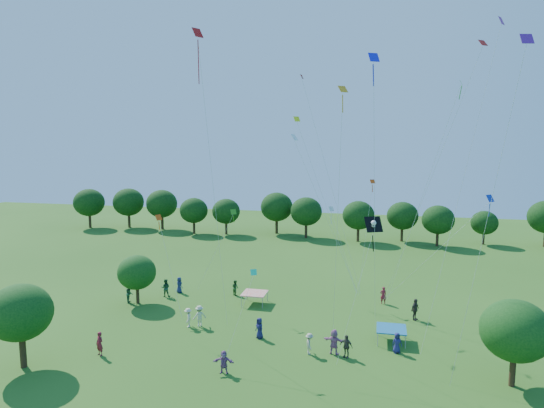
% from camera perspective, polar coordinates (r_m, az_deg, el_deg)
% --- Properties ---
extents(near_tree_west, '(4.23, 4.23, 5.78)m').
position_cam_1_polar(near_tree_west, '(37.26, -27.52, -11.26)').
color(near_tree_west, '#422B19').
rests_on(near_tree_west, ground).
extents(near_tree_north, '(3.56, 3.56, 4.60)m').
position_cam_1_polar(near_tree_north, '(47.24, -15.63, -7.76)').
color(near_tree_north, '#422B19').
rests_on(near_tree_north, ground).
extents(near_tree_east, '(4.25, 4.25, 5.55)m').
position_cam_1_polar(near_tree_east, '(34.45, 26.72, -13.17)').
color(near_tree_east, '#422B19').
rests_on(near_tree_east, ground).
extents(treeline, '(88.01, 8.77, 6.77)m').
position_cam_1_polar(treeline, '(74.61, 5.60, -0.89)').
color(treeline, '#422B19').
rests_on(treeline, ground).
extents(tent_red_stripe, '(2.20, 2.20, 1.10)m').
position_cam_1_polar(tent_red_stripe, '(45.94, -2.07, -10.45)').
color(tent_red_stripe, red).
rests_on(tent_red_stripe, ground).
extents(tent_blue, '(2.20, 2.20, 1.10)m').
position_cam_1_polar(tent_blue, '(39.09, 13.87, -14.07)').
color(tent_blue, '#166094').
rests_on(tent_blue, ground).
extents(crowd_person_0, '(0.84, 0.65, 1.51)m').
position_cam_1_polar(crowd_person_0, '(37.51, 14.49, -15.54)').
color(crowd_person_0, navy).
rests_on(crowd_person_0, ground).
extents(crowd_person_2, '(0.95, 0.67, 1.75)m').
position_cam_1_polar(crowd_person_2, '(49.11, -12.41, -9.61)').
color(crowd_person_2, '#204C31').
rests_on(crowd_person_2, ground).
extents(crowd_person_3, '(0.67, 1.12, 1.60)m').
position_cam_1_polar(crowd_person_3, '(41.38, -9.84, -13.04)').
color(crowd_person_3, beige).
rests_on(crowd_person_3, ground).
extents(crowd_person_4, '(1.03, 1.19, 1.87)m').
position_cam_1_polar(crowd_person_4, '(43.91, 16.48, -11.81)').
color(crowd_person_4, '#38312D').
rests_on(crowd_person_4, ground).
extents(crowd_person_5, '(1.48, 0.63, 1.54)m').
position_cam_1_polar(crowd_person_5, '(33.82, -5.70, -18.00)').
color(crowd_person_5, '#834D84').
rests_on(crowd_person_5, ground).
extents(crowd_person_6, '(0.89, 0.78, 1.59)m').
position_cam_1_polar(crowd_person_6, '(50.01, -10.86, -9.33)').
color(crowd_person_6, navy).
rests_on(crowd_person_6, ground).
extents(crowd_person_7, '(0.75, 0.62, 1.73)m').
position_cam_1_polar(crowd_person_7, '(38.04, -19.62, -15.23)').
color(crowd_person_7, maroon).
rests_on(crowd_person_7, ground).
extents(crowd_person_8, '(0.80, 0.98, 1.75)m').
position_cam_1_polar(crowd_person_8, '(48.31, -16.41, -10.05)').
color(crowd_person_8, '#245538').
rests_on(crowd_person_8, ground).
extents(crowd_person_9, '(1.24, 1.10, 1.77)m').
position_cam_1_polar(crowd_person_9, '(41.36, -8.54, -12.90)').
color(crowd_person_9, beige).
rests_on(crowd_person_9, ground).
extents(crowd_person_10, '(1.07, 0.78, 1.65)m').
position_cam_1_polar(crowd_person_10, '(36.12, 8.72, -16.20)').
color(crowd_person_10, '#423C34').
rests_on(crowd_person_10, ground).
extents(crowd_person_11, '(1.80, 0.94, 1.84)m').
position_cam_1_polar(crowd_person_11, '(36.44, 7.32, -15.79)').
color(crowd_person_11, '#AD659D').
rests_on(crowd_person_11, ground).
extents(crowd_person_12, '(0.89, 0.86, 1.63)m').
position_cam_1_polar(crowd_person_12, '(38.75, -1.48, -14.39)').
color(crowd_person_12, '#1B1A4C').
rests_on(crowd_person_12, ground).
extents(crowd_person_13, '(0.70, 0.56, 1.64)m').
position_cam_1_polar(crowd_person_13, '(47.21, 12.95, -10.42)').
color(crowd_person_13, maroon).
rests_on(crowd_person_13, ground).
extents(crowd_person_14, '(0.84, 0.80, 1.53)m').
position_cam_1_polar(crowd_person_14, '(48.56, -4.34, -9.78)').
color(crowd_person_14, '#2B5926').
rests_on(crowd_person_14, ground).
extents(crowd_person_15, '(0.72, 1.10, 1.55)m').
position_cam_1_polar(crowd_person_15, '(36.30, 4.43, -16.08)').
color(crowd_person_15, '#ADA98B').
rests_on(crowd_person_15, ground).
extents(pirate_kite, '(2.66, 4.23, 8.89)m').
position_cam_1_polar(pirate_kite, '(33.16, 11.80, -2.56)').
color(pirate_kite, black).
extents(red_high_kite, '(1.95, 1.30, 21.71)m').
position_cam_1_polar(red_high_kite, '(35.44, -8.15, 13.50)').
color(red_high_kite, red).
extents(small_kite_0, '(6.58, 4.45, 21.11)m').
position_cam_1_polar(small_kite_0, '(39.68, 20.69, 9.56)').
color(small_kite_0, red).
extents(small_kite_1, '(1.22, 2.92, 10.28)m').
position_cam_1_polar(small_kite_1, '(45.61, 11.42, -0.14)').
color(small_kite_1, '#E5420C').
extents(small_kite_2, '(6.41, 2.75, 16.12)m').
position_cam_1_polar(small_kite_2, '(45.83, 4.45, 5.51)').
color(small_kite_2, yellow).
extents(small_kite_3, '(5.01, 2.44, 18.46)m').
position_cam_1_polar(small_kite_3, '(40.75, 18.69, 5.09)').
color(small_kite_3, '#35981B').
extents(small_kite_4, '(7.93, 3.36, 9.88)m').
position_cam_1_polar(small_kite_4, '(40.59, 22.41, -1.50)').
color(small_kite_4, '#112DAE').
extents(small_kite_5, '(2.65, 2.13, 19.11)m').
position_cam_1_polar(small_kite_5, '(27.02, 25.86, 7.61)').
color(small_kite_5, '#5F1688').
extents(small_kite_6, '(6.02, 1.88, 14.44)m').
position_cam_1_polar(small_kite_6, '(42.86, 4.04, 4.41)').
color(small_kite_6, white).
extents(small_kite_7, '(1.53, 2.27, 5.21)m').
position_cam_1_polar(small_kite_7, '(33.55, -2.66, -9.52)').
color(small_kite_7, '#0ED9A8').
extents(small_kite_8, '(6.05, 2.12, 19.88)m').
position_cam_1_polar(small_kite_8, '(44.88, 5.72, 6.83)').
color(small_kite_8, '#B81B0A').
extents(small_kite_9, '(2.92, 2.21, 7.93)m').
position_cam_1_polar(small_kite_9, '(40.26, -12.79, -3.42)').
color(small_kite_9, '#FF4A0D').
extents(small_kite_10, '(0.85, 1.97, 17.39)m').
position_cam_1_polar(small_kite_10, '(31.55, 8.06, 6.44)').
color(small_kite_10, orange).
extents(small_kite_11, '(3.86, 0.54, 7.67)m').
position_cam_1_polar(small_kite_11, '(44.43, -5.20, -2.45)').
color(small_kite_11, '#2E8618').
extents(small_kite_12, '(0.98, 2.29, 19.28)m').
position_cam_1_polar(small_kite_12, '(31.23, 11.92, 9.58)').
color(small_kite_12, '#1719E8').
extents(small_kite_13, '(4.90, 4.77, 22.15)m').
position_cam_1_polar(small_kite_13, '(35.59, 23.38, 10.61)').
color(small_kite_13, '#A61B84').
extents(small_kite_14, '(3.04, 3.27, 7.56)m').
position_cam_1_polar(small_kite_14, '(46.64, 7.40, -2.18)').
color(small_kite_14, silver).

